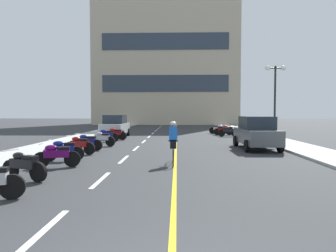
% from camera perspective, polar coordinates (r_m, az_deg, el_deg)
% --- Properties ---
extents(ground_plane, '(140.00, 140.00, 0.00)m').
position_cam_1_polar(ground_plane, '(24.19, 0.94, -2.24)').
color(ground_plane, '#2D3033').
extents(curb_left, '(2.40, 72.00, 0.12)m').
position_cam_1_polar(curb_left, '(28.20, -13.78, -1.50)').
color(curb_left, '#A8A8A3').
rests_on(curb_left, ground).
extents(curb_right, '(2.40, 72.00, 0.12)m').
position_cam_1_polar(curb_right, '(28.03, 15.91, -1.55)').
color(curb_right, '#A8A8A3').
rests_on(curb_right, ground).
extents(lane_dash_0, '(0.14, 2.20, 0.01)m').
position_cam_1_polar(lane_dash_0, '(5.97, -22.41, -17.78)').
color(lane_dash_0, silver).
rests_on(lane_dash_0, ground).
extents(lane_dash_1, '(0.14, 2.20, 0.01)m').
position_cam_1_polar(lane_dash_1, '(9.62, -12.49, -9.81)').
color(lane_dash_1, silver).
rests_on(lane_dash_1, ground).
extents(lane_dash_2, '(0.14, 2.20, 0.01)m').
position_cam_1_polar(lane_dash_2, '(13.46, -8.29, -6.19)').
color(lane_dash_2, silver).
rests_on(lane_dash_2, ground).
extents(lane_dash_3, '(0.14, 2.20, 0.01)m').
position_cam_1_polar(lane_dash_3, '(17.38, -6.00, -4.18)').
color(lane_dash_3, silver).
rests_on(lane_dash_3, ground).
extents(lane_dash_4, '(0.14, 2.20, 0.01)m').
position_cam_1_polar(lane_dash_4, '(21.33, -4.56, -2.90)').
color(lane_dash_4, silver).
rests_on(lane_dash_4, ground).
extents(lane_dash_5, '(0.14, 2.20, 0.01)m').
position_cam_1_polar(lane_dash_5, '(25.29, -3.57, -2.03)').
color(lane_dash_5, silver).
rests_on(lane_dash_5, ground).
extents(lane_dash_6, '(0.14, 2.20, 0.01)m').
position_cam_1_polar(lane_dash_6, '(29.27, -2.85, -1.39)').
color(lane_dash_6, silver).
rests_on(lane_dash_6, ground).
extents(lane_dash_7, '(0.14, 2.20, 0.01)m').
position_cam_1_polar(lane_dash_7, '(33.25, -2.30, -0.90)').
color(lane_dash_7, silver).
rests_on(lane_dash_7, ground).
extents(lane_dash_8, '(0.14, 2.20, 0.01)m').
position_cam_1_polar(lane_dash_8, '(37.23, -1.87, -0.52)').
color(lane_dash_8, silver).
rests_on(lane_dash_8, ground).
extents(lane_dash_9, '(0.14, 2.20, 0.01)m').
position_cam_1_polar(lane_dash_9, '(41.22, -1.53, -0.21)').
color(lane_dash_9, silver).
rests_on(lane_dash_9, ground).
extents(lane_dash_10, '(0.14, 2.20, 0.01)m').
position_cam_1_polar(lane_dash_10, '(45.21, -1.24, 0.04)').
color(lane_dash_10, silver).
rests_on(lane_dash_10, ground).
extents(lane_dash_11, '(0.14, 2.20, 0.01)m').
position_cam_1_polar(lane_dash_11, '(49.20, -1.00, 0.26)').
color(lane_dash_11, silver).
rests_on(lane_dash_11, ground).
extents(centre_line_yellow, '(0.12, 66.00, 0.01)m').
position_cam_1_polar(centre_line_yellow, '(27.18, 1.55, -1.70)').
color(centre_line_yellow, gold).
rests_on(centre_line_yellow, ground).
extents(office_building, '(23.71, 7.09, 21.89)m').
position_cam_1_polar(office_building, '(52.38, -0.40, 12.42)').
color(office_building, '#BCAD93').
rests_on(office_building, ground).
extents(street_lamp_mid, '(1.46, 0.36, 5.26)m').
position_cam_1_polar(street_lamp_mid, '(23.28, 19.45, 7.16)').
color(street_lamp_mid, black).
rests_on(street_lamp_mid, curb_right).
extents(parked_car_near, '(1.97, 4.22, 1.82)m').
position_cam_1_polar(parked_car_near, '(17.61, 16.24, -1.20)').
color(parked_car_near, black).
rests_on(parked_car_near, ground).
extents(parked_car_mid, '(1.95, 4.21, 1.82)m').
position_cam_1_polar(parked_car_mid, '(25.25, -9.87, 0.01)').
color(parked_car_mid, black).
rests_on(parked_car_mid, ground).
extents(motorcycle_1, '(1.63, 0.81, 0.92)m').
position_cam_1_polar(motorcycle_1, '(10.17, -25.45, -6.63)').
color(motorcycle_1, black).
rests_on(motorcycle_1, ground).
extents(motorcycle_2, '(1.68, 0.67, 0.92)m').
position_cam_1_polar(motorcycle_2, '(12.06, -20.20, -5.11)').
color(motorcycle_2, black).
rests_on(motorcycle_2, ground).
extents(motorcycle_3, '(1.68, 0.64, 0.92)m').
position_cam_1_polar(motorcycle_3, '(13.55, -19.08, -4.25)').
color(motorcycle_3, black).
rests_on(motorcycle_3, ground).
extents(motorcycle_4, '(1.66, 0.72, 0.92)m').
position_cam_1_polar(motorcycle_4, '(15.46, -16.31, -3.37)').
color(motorcycle_4, black).
rests_on(motorcycle_4, ground).
extents(motorcycle_5, '(1.70, 0.60, 0.92)m').
position_cam_1_polar(motorcycle_5, '(16.84, -14.98, -2.87)').
color(motorcycle_5, black).
rests_on(motorcycle_5, ground).
extents(motorcycle_6, '(1.67, 0.70, 0.92)m').
position_cam_1_polar(motorcycle_6, '(18.74, -12.31, -2.29)').
color(motorcycle_6, black).
rests_on(motorcycle_6, ground).
extents(motorcycle_7, '(1.69, 0.60, 0.92)m').
position_cam_1_polar(motorcycle_7, '(21.33, -11.51, -1.68)').
color(motorcycle_7, black).
rests_on(motorcycle_7, ground).
extents(motorcycle_8, '(1.70, 0.60, 0.92)m').
position_cam_1_polar(motorcycle_8, '(22.75, -9.90, -1.40)').
color(motorcycle_8, black).
rests_on(motorcycle_8, ground).
extents(motorcycle_9, '(1.70, 0.60, 0.92)m').
position_cam_1_polar(motorcycle_9, '(25.97, 11.24, -0.91)').
color(motorcycle_9, black).
rests_on(motorcycle_9, ground).
extents(motorcycle_10, '(1.70, 0.60, 0.92)m').
position_cam_1_polar(motorcycle_10, '(27.47, 10.32, -0.71)').
color(motorcycle_10, black).
rests_on(motorcycle_10, ground).
extents(motorcycle_11, '(1.69, 0.61, 0.92)m').
position_cam_1_polar(motorcycle_11, '(29.12, 9.41, -0.52)').
color(motorcycle_11, black).
rests_on(motorcycle_11, ground).
extents(cyclist_rider, '(0.42, 1.77, 1.71)m').
position_cam_1_polar(cyclist_rider, '(12.00, 0.97, -2.99)').
color(cyclist_rider, black).
rests_on(cyclist_rider, ground).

